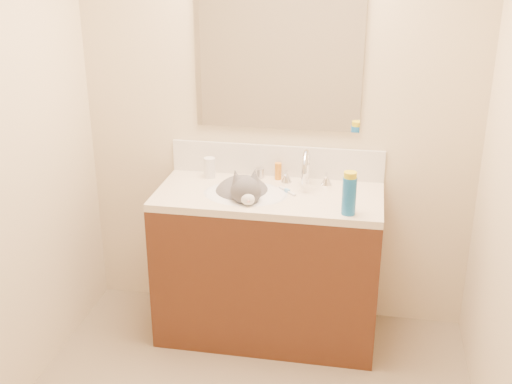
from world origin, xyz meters
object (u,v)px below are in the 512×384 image
at_px(cat, 243,196).
at_px(silver_jar, 260,173).
at_px(amber_bottle, 278,171).
at_px(spray_can, 349,196).
at_px(basin, 246,206).
at_px(pill_bottle, 210,168).
at_px(faucet, 306,171).
at_px(vanity_cabinet, 268,268).

relative_size(cat, silver_jar, 8.40).
bearing_deg(silver_jar, cat, -102.94).
height_order(amber_bottle, spray_can, spray_can).
relative_size(basin, pill_bottle, 3.90).
distance_m(basin, cat, 0.05).
relative_size(basin, faucet, 1.61).
bearing_deg(spray_can, silver_jar, 141.12).
xyz_separation_m(vanity_cabinet, cat, (-0.14, -0.01, 0.42)).
relative_size(cat, spray_can, 2.42).
xyz_separation_m(pill_bottle, silver_jar, (0.28, 0.04, -0.03)).
bearing_deg(pill_bottle, amber_bottle, 6.19).
bearing_deg(pill_bottle, vanity_cabinet, -24.98).
height_order(basin, amber_bottle, amber_bottle).
xyz_separation_m(silver_jar, amber_bottle, (0.11, -0.00, 0.02)).
bearing_deg(vanity_cabinet, cat, -176.15).
bearing_deg(faucet, vanity_cabinet, -142.71).
xyz_separation_m(faucet, spray_can, (0.25, -0.34, 0.01)).
xyz_separation_m(faucet, cat, (-0.32, -0.15, -0.11)).
bearing_deg(basin, cat, 131.33).
relative_size(vanity_cabinet, faucet, 4.29).
bearing_deg(faucet, amber_bottle, 155.43).
bearing_deg(silver_jar, spray_can, -38.88).
distance_m(basin, pill_bottle, 0.34).
bearing_deg(basin, silver_jar, 82.31).
relative_size(pill_bottle, amber_bottle, 1.22).
relative_size(basin, amber_bottle, 4.74).
bearing_deg(basin, amber_bottle, 60.23).
xyz_separation_m(cat, amber_bottle, (0.16, 0.22, 0.07)).
bearing_deg(spray_can, faucet, 126.06).
distance_m(vanity_cabinet, silver_jar, 0.53).
bearing_deg(cat, pill_bottle, 122.04).
bearing_deg(basin, faucet, 29.12).
relative_size(cat, amber_bottle, 4.83).
height_order(basin, spray_can, spray_can).
xyz_separation_m(faucet, pill_bottle, (-0.54, 0.03, -0.03)).
height_order(vanity_cabinet, silver_jar, silver_jar).
bearing_deg(cat, spray_can, -38.41).
bearing_deg(pill_bottle, faucet, -3.43).
bearing_deg(vanity_cabinet, basin, -165.96).
bearing_deg(faucet, pill_bottle, 176.57).
height_order(pill_bottle, amber_bottle, pill_bottle).
bearing_deg(cat, faucet, 5.11).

